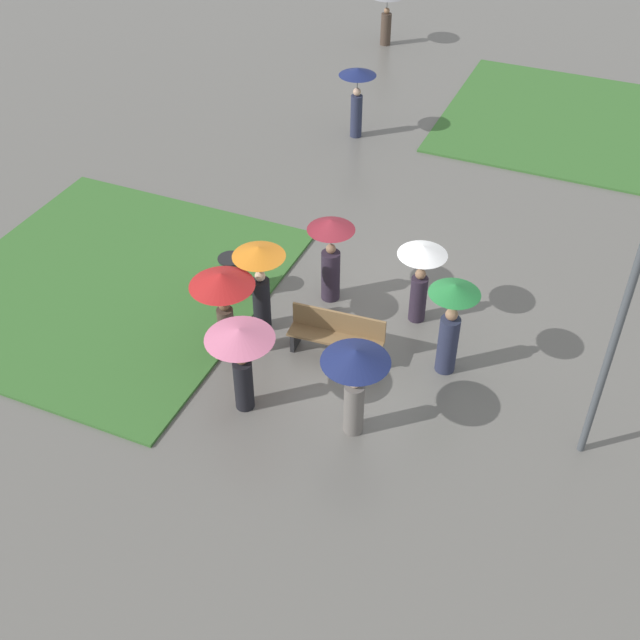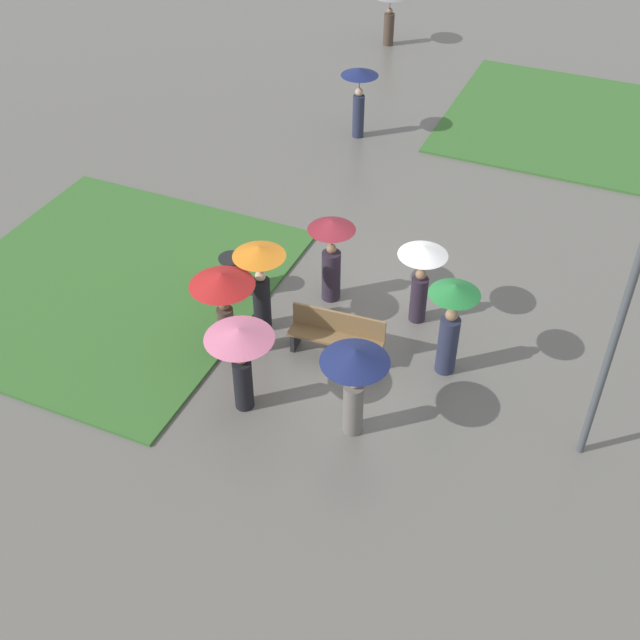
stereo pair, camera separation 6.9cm
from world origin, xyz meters
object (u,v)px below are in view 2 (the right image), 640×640
(crowd_person_navy, at_px, (354,372))
(trash_bin, at_px, (233,276))
(lamp_post, at_px, (625,306))
(crowd_person_green, at_px, (451,318))
(lone_walker_mid_plaza, at_px, (359,89))
(crowd_person_maroon, at_px, (331,248))
(crowd_person_white, at_px, (421,270))
(crowd_person_red, at_px, (223,291))
(crowd_person_orange, at_px, (260,273))
(crowd_person_pink, at_px, (240,349))
(park_bench, at_px, (337,334))
(lone_walker_far_path, at_px, (390,6))

(crowd_person_navy, bearing_deg, trash_bin, 176.20)
(lamp_post, height_order, crowd_person_green, lamp_post)
(lamp_post, bearing_deg, lone_walker_mid_plaza, 129.84)
(lamp_post, distance_m, trash_bin, 7.84)
(crowd_person_maroon, relative_size, crowd_person_white, 1.09)
(lamp_post, height_order, crowd_person_navy, lamp_post)
(crowd_person_red, bearing_deg, crowd_person_white, -141.56)
(crowd_person_white, bearing_deg, crowd_person_orange, 11.80)
(trash_bin, bearing_deg, crowd_person_pink, -58.30)
(park_bench, height_order, crowd_person_pink, crowd_person_pink)
(lamp_post, xyz_separation_m, trash_bin, (-7.26, 1.44, -2.60))
(crowd_person_maroon, distance_m, crowd_person_red, 2.61)
(park_bench, xyz_separation_m, crowd_person_orange, (-1.61, 0.13, 0.83))
(lamp_post, xyz_separation_m, crowd_person_pink, (-5.57, -1.31, -1.75))
(crowd_person_green, xyz_separation_m, crowd_person_navy, (-1.00, -2.07, 0.14))
(trash_bin, bearing_deg, lamp_post, -11.20)
(crowd_person_maroon, bearing_deg, crowd_person_pink, -25.26)
(lone_walker_mid_plaza, bearing_deg, crowd_person_orange, 85.70)
(lone_walker_mid_plaza, bearing_deg, crowd_person_maroon, 94.08)
(crowd_person_red, distance_m, lone_walker_mid_plaza, 9.30)
(crowd_person_navy, distance_m, lone_walker_mid_plaza, 10.81)
(crowd_person_pink, bearing_deg, crowd_person_maroon, -7.22)
(lone_walker_far_path, bearing_deg, lone_walker_mid_plaza, -43.07)
(crowd_person_red, bearing_deg, lone_walker_far_path, -81.86)
(crowd_person_navy, distance_m, lone_walker_far_path, 17.58)
(crowd_person_maroon, xyz_separation_m, crowd_person_red, (-1.09, -2.36, 0.26))
(park_bench, bearing_deg, crowd_person_navy, -63.78)
(trash_bin, relative_size, crowd_person_red, 0.48)
(park_bench, bearing_deg, lone_walker_far_path, 101.87)
(park_bench, relative_size, crowd_person_orange, 0.96)
(crowd_person_maroon, relative_size, lone_walker_mid_plaza, 0.98)
(crowd_person_orange, distance_m, crowd_person_green, 3.61)
(crowd_person_navy, xyz_separation_m, lone_walker_mid_plaza, (-3.89, 10.09, -0.01))
(crowd_person_maroon, distance_m, crowd_person_white, 1.83)
(crowd_person_green, relative_size, lone_walker_far_path, 1.10)
(crowd_person_white, bearing_deg, trash_bin, -5.23)
(trash_bin, relative_size, crowd_person_pink, 0.52)
(crowd_person_white, bearing_deg, crowd_person_pink, 43.53)
(lamp_post, xyz_separation_m, crowd_person_orange, (-6.23, 0.73, -1.76))
(crowd_person_maroon, relative_size, crowd_person_pink, 1.07)
(park_bench, xyz_separation_m, trash_bin, (-2.63, 0.83, -0.01))
(crowd_person_pink, height_order, crowd_person_navy, crowd_person_navy)
(trash_bin, xyz_separation_m, lone_walker_far_path, (-1.78, 14.21, 0.82))
(crowd_person_red, bearing_deg, trash_bin, -65.84)
(lone_walker_far_path, bearing_deg, crowd_person_red, -46.82)
(crowd_person_navy, bearing_deg, crowd_person_maroon, 149.68)
(crowd_person_white, height_order, crowd_person_pink, crowd_person_pink)
(crowd_person_orange, bearing_deg, lone_walker_far_path, -147.77)
(crowd_person_maroon, height_order, crowd_person_navy, crowd_person_maroon)
(park_bench, distance_m, lone_walker_mid_plaza, 8.93)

